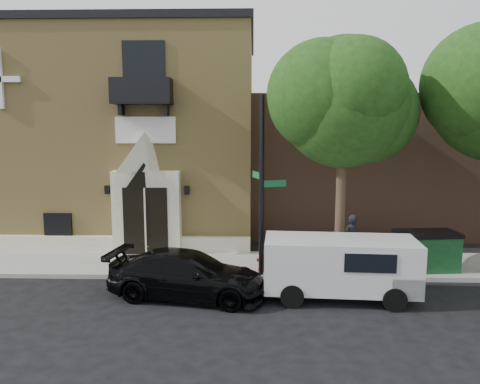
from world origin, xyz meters
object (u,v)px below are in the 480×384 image
(dumpster, at_px, (426,250))
(pedestrian_near, at_px, (352,240))
(black_sedan, at_px, (188,275))
(cargo_van, at_px, (346,266))
(street_sign, at_px, (262,186))
(fire_hydrant, at_px, (263,260))

(dumpster, relative_size, pedestrian_near, 1.18)
(dumpster, height_order, pedestrian_near, pedestrian_near)
(black_sedan, distance_m, cargo_van, 4.70)
(black_sedan, height_order, dumpster, dumpster)
(black_sedan, xyz_separation_m, street_sign, (2.22, 1.74, 2.43))
(black_sedan, xyz_separation_m, fire_hydrant, (2.29, 2.08, -0.17))
(cargo_van, distance_m, pedestrian_near, 2.98)
(dumpster, bearing_deg, cargo_van, -149.21)
(cargo_van, bearing_deg, dumpster, 40.17)
(street_sign, bearing_deg, cargo_van, -53.62)
(black_sedan, bearing_deg, cargo_van, -79.59)
(cargo_van, bearing_deg, pedestrian_near, 78.74)
(street_sign, height_order, fire_hydrant, street_sign)
(black_sedan, height_order, street_sign, street_sign)
(cargo_van, bearing_deg, street_sign, 148.50)
(street_sign, distance_m, pedestrian_near, 4.00)
(fire_hydrant, height_order, pedestrian_near, pedestrian_near)
(street_sign, xyz_separation_m, pedestrian_near, (3.22, 1.16, -2.06))
(fire_hydrant, bearing_deg, street_sign, -101.95)
(cargo_van, distance_m, fire_hydrant, 3.19)
(black_sedan, distance_m, pedestrian_near, 6.18)
(cargo_van, relative_size, street_sign, 0.77)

